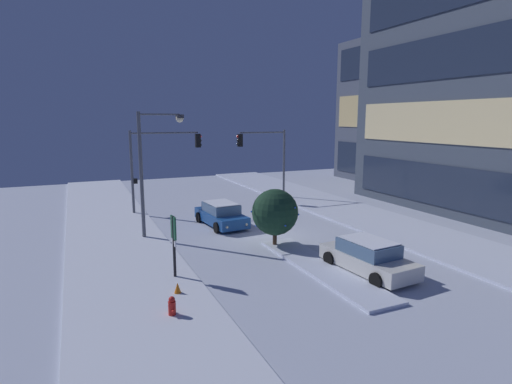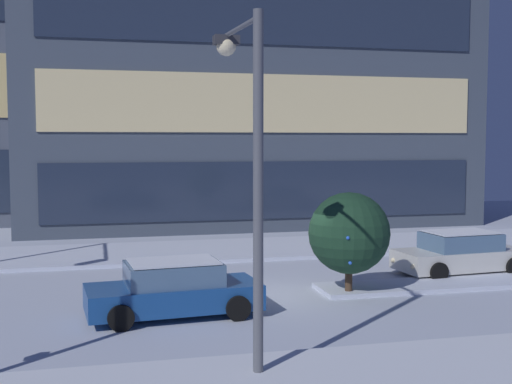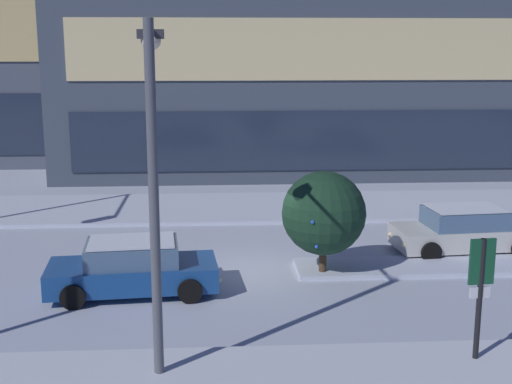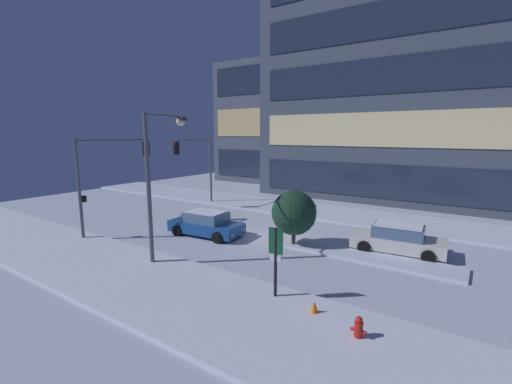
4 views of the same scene
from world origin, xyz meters
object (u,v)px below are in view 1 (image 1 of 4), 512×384
Objects in this scene: traffic_light_corner_far_left at (265,151)px; street_lamp_arched at (154,156)px; car_near at (221,215)px; parking_info_sign at (174,239)px; car_far at (368,257)px; construction_cone at (178,289)px; decorated_tree_median at (275,212)px; traffic_light_corner_near_left at (160,156)px; fire_hydrant at (172,308)px.

street_lamp_arched reaches higher than traffic_light_corner_far_left.
car_near is 9.13m from parking_info_sign.
car_near is at bearing 46.65° from traffic_light_corner_far_left.
construction_cone is at bearing 78.90° from car_far.
traffic_light_corner_far_left reaches higher than car_far.
parking_info_sign is at bearing 170.22° from construction_cone.
street_lamp_arched reaches higher than decorated_tree_median.
traffic_light_corner_near_left is at bearing -158.67° from car_near.
street_lamp_arched is (-9.34, -7.51, 3.96)m from car_far.
decorated_tree_median is at bearing 7.08° from car_near.
construction_cone is at bearing -32.95° from car_near.
fire_hydrant is at bearing -100.21° from traffic_light_corner_near_left.
decorated_tree_median is (-2.34, 5.89, 0.12)m from parking_info_sign.
traffic_light_corner_near_left is 17.21m from fire_hydrant.
traffic_light_corner_near_left is (-5.40, -2.65, 3.41)m from car_near.
car_near reaches higher than construction_cone.
street_lamp_arched reaches higher than traffic_light_corner_near_left.
traffic_light_corner_far_left reaches higher than fire_hydrant.
traffic_light_corner_near_left is 11.65m from decorated_tree_median.
traffic_light_corner_near_left is (1.14, -8.83, 0.05)m from traffic_light_corner_far_left.
fire_hydrant is (16.53, -2.98, -3.74)m from traffic_light_corner_near_left.
street_lamp_arched is 12.94× the size of construction_cone.
construction_cone is at bearing -99.15° from traffic_light_corner_near_left.
traffic_light_corner_far_left is 18.11m from parking_info_sign.
traffic_light_corner_near_left is at bearing 15.80° from car_far.
construction_cone is at bearing -99.49° from street_lamp_arched.
car_near is 5.91m from street_lamp_arched.
car_far is at bearing 22.96° from decorated_tree_median.
fire_hydrant reaches higher than construction_cone.
street_lamp_arched is at bearing 172.27° from fire_hydrant.
decorated_tree_median is at bearing -43.08° from street_lamp_arched.
decorated_tree_median reaches higher than parking_info_sign.
decorated_tree_median is at bearing 123.24° from construction_cone.
fire_hydrant is (0.76, -8.88, -0.33)m from car_far.
traffic_light_corner_near_left reaches higher than decorated_tree_median.
street_lamp_arched is at bearing -104.02° from traffic_light_corner_near_left.
street_lamp_arched is 7.47m from decorated_tree_median.
street_lamp_arched is at bearing -128.91° from decorated_tree_median.
parking_info_sign is 2.29m from construction_cone.
street_lamp_arched is 2.28× the size of decorated_tree_median.
parking_info_sign reaches higher than car_near.
traffic_light_corner_far_left is 2.11× the size of parking_info_sign.
traffic_light_corner_near_left is 1.90× the size of decorated_tree_median.
traffic_light_corner_near_left is at bearing 75.22° from parking_info_sign.
street_lamp_arched is 11.06m from fire_hydrant.
fire_hydrant is at bearing -101.90° from street_lamp_arched.
traffic_light_corner_near_left is 0.83× the size of street_lamp_arched.
traffic_light_corner_far_left is 0.82× the size of street_lamp_arched.
parking_info_sign is 6.33m from decorated_tree_median.
car_far is 8.35m from construction_cone.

